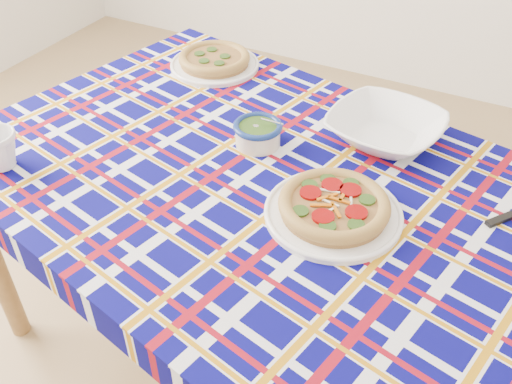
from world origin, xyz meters
The scene contains 6 objects.
dining_table centered at (0.09, 0.16, 0.61)m, with size 1.59×1.19×0.67m.
tablecloth centered at (0.09, 0.16, 0.63)m, with size 1.46×0.92×0.09m, color #060558, non-canonical shape.
main_focaccia_plate centered at (0.24, 0.12, 0.70)m, with size 0.28×0.28×0.06m, color olive, non-canonical shape.
pesto_bowl centered at (-0.01, 0.27, 0.71)m, with size 0.12×0.12×0.07m, color #203D10, non-canonical shape.
serving_bowl centered at (0.25, 0.43, 0.71)m, with size 0.26×0.26×0.06m, color white.
second_focaccia_plate centered at (-0.30, 0.57, 0.70)m, with size 0.26×0.26×0.05m, color olive, non-canonical shape.
Camera 1 is at (0.50, -0.71, 1.43)m, focal length 40.00 mm.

